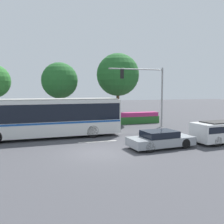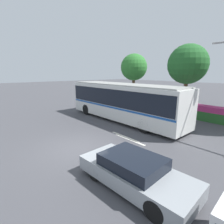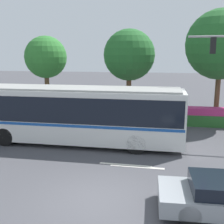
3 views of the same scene
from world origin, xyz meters
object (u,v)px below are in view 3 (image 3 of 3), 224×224
(street_tree_left, at_px, (46,58))
(street_tree_right, at_px, (221,45))
(city_bus, at_px, (79,112))
(street_tree_centre, at_px, (129,55))

(street_tree_left, relative_size, street_tree_right, 0.79)
(city_bus, distance_m, street_tree_left, 8.60)
(street_tree_left, distance_m, street_tree_right, 13.12)
(city_bus, height_order, street_tree_left, street_tree_left)
(street_tree_centre, relative_size, street_tree_right, 0.85)
(street_tree_right, bearing_deg, street_tree_centre, 173.36)
(street_tree_left, height_order, street_tree_right, street_tree_right)
(street_tree_centre, height_order, street_tree_right, street_tree_right)
(city_bus, relative_size, street_tree_centre, 1.67)
(street_tree_centre, xyz_separation_m, street_tree_right, (6.54, -0.76, 0.73))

